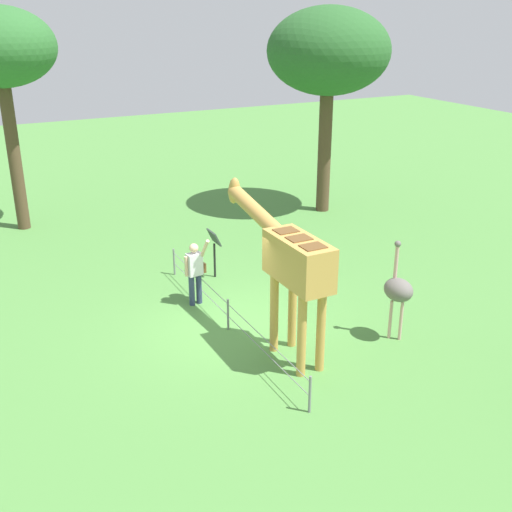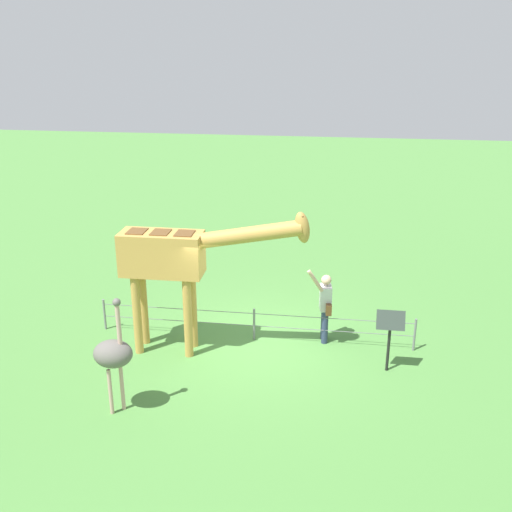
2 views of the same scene
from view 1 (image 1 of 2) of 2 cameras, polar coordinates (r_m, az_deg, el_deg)
ground_plane at (r=14.40m, az=-1.84°, el=-6.50°), size 60.00×60.00×0.00m
giraffe at (r=12.54m, az=3.06°, el=-0.29°), size 3.92×0.71×3.24m
visitor at (r=15.18m, az=-5.55°, el=-1.27°), size 0.57×0.58×1.76m
ostrich at (r=13.76m, az=12.78°, el=-3.02°), size 0.70×0.56×2.25m
tree_east at (r=21.73m, az=6.60°, el=17.84°), size 4.07×4.07×6.87m
info_sign at (r=16.68m, az=-3.81°, el=1.11°), size 0.56×0.21×1.32m
wire_fence at (r=14.15m, az=-2.56°, el=-5.22°), size 7.05×0.05×0.75m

